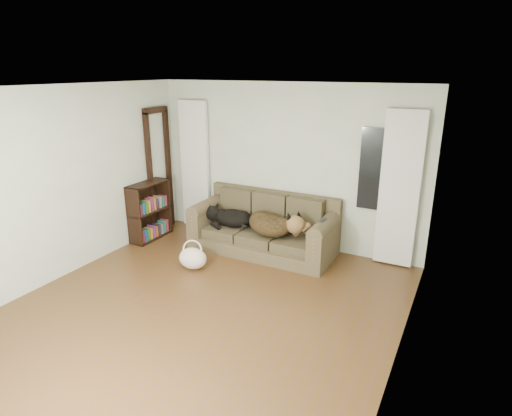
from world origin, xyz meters
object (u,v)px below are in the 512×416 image
at_px(sofa, 262,224).
at_px(dog_black_lab, 231,218).
at_px(dog_shepherd, 273,226).
at_px(tote_bag, 193,258).
at_px(bookshelf, 149,210).

bearing_deg(sofa, dog_black_lab, -176.82).
relative_size(dog_shepherd, tote_bag, 1.86).
distance_m(dog_black_lab, bookshelf, 1.44).
bearing_deg(dog_black_lab, tote_bag, -88.42).
height_order(tote_bag, bookshelf, bookshelf).
bearing_deg(tote_bag, dog_black_lab, 86.23).
xyz_separation_m(dog_shepherd, bookshelf, (-2.17, -0.29, 0.01)).
bearing_deg(bookshelf, tote_bag, -31.65).
height_order(sofa, tote_bag, sofa).
xyz_separation_m(dog_black_lab, bookshelf, (-1.40, -0.35, 0.02)).
distance_m(sofa, tote_bag, 1.23).
xyz_separation_m(sofa, bookshelf, (-1.95, -0.38, 0.05)).
bearing_deg(dog_black_lab, sofa, 8.53).
bearing_deg(tote_bag, sofa, 58.68).
bearing_deg(tote_bag, dog_shepherd, 47.94).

